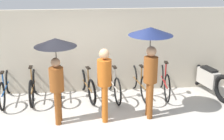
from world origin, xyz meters
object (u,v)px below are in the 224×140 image
parked_bicycle_5 (139,82)px  parked_bicycle_6 (164,80)px  parked_bicycle_3 (87,84)px  parked_bicycle_0 (5,88)px  pedestrian_center (104,79)px  motorcycle (208,79)px  parked_bicycle_4 (113,83)px  pedestrian_leading (56,59)px  parked_bicycle_2 (60,85)px  parked_bicycle_1 (33,86)px  pedestrian_trailing (151,48)px

parked_bicycle_5 → parked_bicycle_6: (0.71, 0.03, -0.00)m
parked_bicycle_3 → parked_bicycle_6: parked_bicycle_6 is taller
parked_bicycle_0 → pedestrian_center: 2.91m
parked_bicycle_6 → motorcycle: 1.24m
parked_bicycle_4 → parked_bicycle_5: size_ratio=0.99×
motorcycle → parked_bicycle_6: bearing=71.7°
parked_bicycle_0 → pedestrian_leading: pedestrian_leading is taller
parked_bicycle_4 → motorcycle: (2.66, -0.03, 0.03)m
parked_bicycle_2 → pedestrian_leading: bearing=178.9°
parked_bicycle_2 → parked_bicycle_3: bearing=-94.7°
parked_bicycle_5 → parked_bicycle_6: parked_bicycle_5 is taller
parked_bicycle_1 → parked_bicycle_4: (2.13, -0.01, 0.01)m
parked_bicycle_4 → pedestrian_leading: size_ratio=0.92×
parked_bicycle_2 → motorcycle: size_ratio=0.79×
pedestrian_trailing → motorcycle: (1.93, 1.16, -1.25)m
parked_bicycle_1 → parked_bicycle_2: bearing=-88.2°
parked_bicycle_1 → motorcycle: bearing=-93.1°
parked_bicycle_1 → motorcycle: 4.79m
parked_bicycle_2 → pedestrian_leading: (0.05, -1.33, 1.15)m
parked_bicycle_3 → pedestrian_trailing: pedestrian_trailing is taller
parked_bicycle_2 → pedestrian_trailing: size_ratio=0.77×
parked_bicycle_3 → parked_bicycle_1: bearing=77.8°
parked_bicycle_5 → pedestrian_center: 1.81m
parked_bicycle_3 → motorcycle: 3.37m
pedestrian_leading → parked_bicycle_2: bearing=96.4°
parked_bicycle_3 → parked_bicycle_6: (2.13, -0.00, 0.04)m
parked_bicycle_3 → parked_bicycle_5: parked_bicycle_5 is taller
parked_bicycle_3 → parked_bicycle_2: bearing=74.7°
parked_bicycle_4 → motorcycle: parked_bicycle_4 is taller
parked_bicycle_0 → motorcycle: parked_bicycle_0 is taller
parked_bicycle_4 → parked_bicycle_5: 0.71m
parked_bicycle_3 → pedestrian_leading: size_ratio=0.87×
parked_bicycle_5 → pedestrian_center: pedestrian_center is taller
parked_bicycle_5 → pedestrian_leading: 2.68m
parked_bicycle_4 → pedestrian_leading: bearing=125.7°
parked_bicycle_0 → pedestrian_leading: (1.47, -1.25, 1.13)m
motorcycle → pedestrian_leading: bearing=92.0°
parked_bicycle_5 → parked_bicycle_3: bearing=79.6°
parked_bicycle_1 → parked_bicycle_2: (0.71, 0.06, -0.02)m
parked_bicycle_5 → motorcycle: 1.95m
pedestrian_trailing → pedestrian_leading: bearing=-178.6°
parked_bicycle_1 → parked_bicycle_5: size_ratio=0.92×
parked_bicycle_5 → pedestrian_center: bearing=133.6°
parked_bicycle_4 → pedestrian_trailing: bearing=-155.3°
parked_bicycle_2 → parked_bicycle_3: (0.71, -0.02, 0.01)m
parked_bicycle_1 → pedestrian_center: size_ratio=0.97×
parked_bicycle_0 → pedestrian_center: size_ratio=1.05×
parked_bicycle_5 → pedestrian_trailing: pedestrian_trailing is taller
parked_bicycle_2 → motorcycle: 4.08m
parked_bicycle_1 → motorcycle: parked_bicycle_1 is taller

